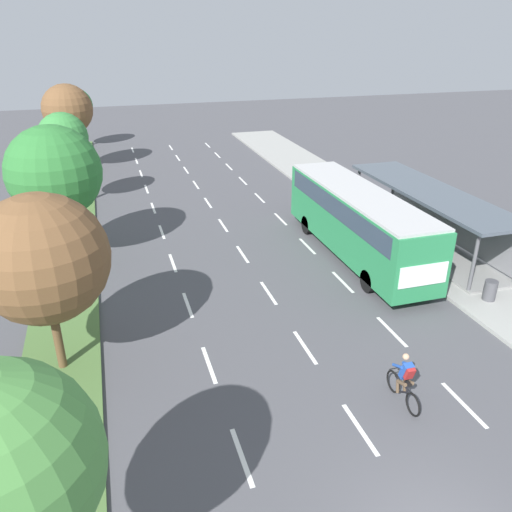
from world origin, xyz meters
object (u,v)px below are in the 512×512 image
(median_tree_fifth, at_px, (67,110))
(median_tree_farthest, at_px, (75,106))
(median_tree_second, at_px, (42,259))
(median_tree_third, at_px, (54,173))
(cyclist, at_px, (404,381))
(trash_bin, at_px, (490,290))
(bus, at_px, (357,217))
(bus_shelter, at_px, (432,211))
(median_tree_fourth, at_px, (63,138))

(median_tree_fifth, height_order, median_tree_farthest, median_tree_fifth)
(median_tree_second, height_order, median_tree_third, median_tree_third)
(cyclist, distance_m, median_tree_farthest, 40.78)
(median_tree_third, bearing_deg, median_tree_second, -89.49)
(median_tree_third, distance_m, trash_bin, 19.45)
(median_tree_third, distance_m, median_tree_farthest, 26.06)
(bus, distance_m, median_tree_fifth, 24.84)
(cyclist, bearing_deg, median_tree_third, 126.76)
(bus_shelter, distance_m, median_tree_fourth, 21.53)
(median_tree_fourth, distance_m, median_tree_farthest, 17.37)
(bus, distance_m, cyclist, 10.79)
(trash_bin, bearing_deg, bus_shelter, 79.71)
(bus, bearing_deg, bus_shelter, 1.83)
(median_tree_second, distance_m, median_tree_fourth, 17.37)
(bus_shelter, xyz_separation_m, bus, (-4.28, -0.14, 0.20))
(bus, xyz_separation_m, median_tree_fourth, (-13.53, 11.99, 2.25))
(cyclist, xyz_separation_m, median_tree_second, (-9.95, 4.74, 3.27))
(median_tree_farthest, bearing_deg, median_tree_fifth, -91.34)
(median_tree_third, distance_m, median_tree_fifth, 17.37)
(cyclist, height_order, median_tree_fifth, median_tree_fifth)
(median_tree_third, bearing_deg, bus, -13.71)
(cyclist, relative_size, median_tree_second, 0.30)
(cyclist, relative_size, median_tree_fifth, 0.28)
(median_tree_fifth, bearing_deg, median_tree_fourth, -90.10)
(median_tree_third, height_order, trash_bin, median_tree_third)
(bus, height_order, median_tree_fifth, median_tree_fifth)
(median_tree_second, xyz_separation_m, median_tree_fourth, (-0.07, 17.36, 0.26))
(median_tree_fourth, bearing_deg, median_tree_farthest, 89.28)
(median_tree_fifth, bearing_deg, median_tree_farthest, 88.66)
(median_tree_fourth, bearing_deg, bus_shelter, -33.63)
(bus, distance_m, median_tree_second, 14.63)
(bus_shelter, xyz_separation_m, trash_bin, (-1.08, -5.95, -1.29))
(bus, bearing_deg, median_tree_fifth, 123.19)
(median_tree_second, bearing_deg, cyclist, -25.48)
(cyclist, height_order, median_tree_third, median_tree_third)
(cyclist, xyz_separation_m, median_tree_fifth, (-10.01, 30.79, 3.92))
(bus, height_order, trash_bin, bus)
(bus_shelter, distance_m, median_tree_third, 18.28)
(median_tree_farthest, relative_size, trash_bin, 6.20)
(bus_shelter, height_order, median_tree_second, median_tree_second)
(median_tree_fifth, bearing_deg, trash_bin, -57.73)
(cyclist, bearing_deg, median_tree_farthest, 103.95)
(median_tree_fourth, xyz_separation_m, trash_bin, (16.73, -17.79, -3.74))
(median_tree_third, relative_size, median_tree_fourth, 1.13)
(bus, distance_m, median_tree_farthest, 32.27)
(bus, xyz_separation_m, median_tree_second, (-13.46, -5.38, 2.00))
(median_tree_farthest, distance_m, trash_bin, 38.98)
(bus, height_order, cyclist, bus)
(median_tree_second, distance_m, median_tree_farthest, 34.73)
(median_tree_farthest, bearing_deg, bus, -65.60)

